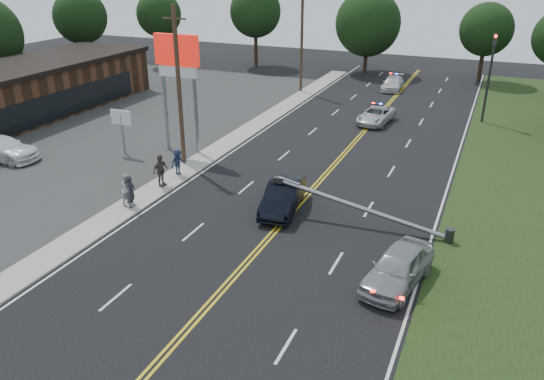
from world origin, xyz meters
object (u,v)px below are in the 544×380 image
at_px(traffic_signal, 490,71).
at_px(fallen_streetlight, 370,211).
at_px(utility_pole_far, 302,40).
at_px(crashed_sedan, 283,197).
at_px(pylon_sign, 178,65).
at_px(bystander_a, 131,191).
at_px(emergency_b, 393,83).
at_px(emergency_a, 376,115).
at_px(small_sign, 121,121).
at_px(utility_pole_mid, 179,87).
at_px(parked_car, 2,148).
at_px(waiting_sedan, 398,268).
at_px(bystander_c, 178,162).
at_px(bystander_d, 160,170).
at_px(bystander_b, 128,189).

relative_size(traffic_signal, fallen_streetlight, 0.75).
bearing_deg(fallen_streetlight, utility_pole_far, 117.24).
height_order(fallen_streetlight, crashed_sedan, fallen_streetlight).
relative_size(pylon_sign, bystander_a, 4.42).
bearing_deg(emergency_b, emergency_a, -87.62).
height_order(pylon_sign, small_sign, pylon_sign).
bearing_deg(small_sign, emergency_b, 63.79).
bearing_deg(fallen_streetlight, utility_pole_mid, 163.36).
height_order(traffic_signal, parked_car, traffic_signal).
bearing_deg(small_sign, waiting_sedan, -22.62).
relative_size(pylon_sign, bystander_c, 4.89).
xyz_separation_m(pylon_sign, bystander_d, (2.21, -5.95, -4.90)).
distance_m(emergency_b, bystander_c, 29.62).
xyz_separation_m(small_sign, bystander_a, (5.87, -6.96, -1.31)).
relative_size(small_sign, traffic_signal, 0.44).
relative_size(small_sign, parked_car, 0.58).
xyz_separation_m(parked_car, bystander_b, (12.37, -2.62, 0.23)).
bearing_deg(utility_pole_far, bystander_a, -87.89).
distance_m(crashed_sedan, emergency_b, 30.51).
bearing_deg(parked_car, waiting_sedan, -102.39).
xyz_separation_m(emergency_a, emergency_b, (-1.17, 12.41, 0.01)).
relative_size(small_sign, crashed_sedan, 0.66).
bearing_deg(crashed_sedan, bystander_d, 171.78).
relative_size(traffic_signal, bystander_a, 3.90).
xyz_separation_m(bystander_b, bystander_c, (0.14, 4.74, -0.07)).
bearing_deg(bystander_a, crashed_sedan, -84.18).
distance_m(pylon_sign, crashed_sedan, 12.66).
xyz_separation_m(crashed_sedan, bystander_a, (-7.56, -3.09, 0.25)).
relative_size(traffic_signal, bystander_d, 3.62).
height_order(utility_pole_far, emergency_b, utility_pole_far).
bearing_deg(bystander_b, parked_car, 77.47).
distance_m(small_sign, fallen_streetlight, 18.68).
height_order(pylon_sign, traffic_signal, pylon_sign).
distance_m(emergency_a, bystander_b, 22.75).
height_order(traffic_signal, fallen_streetlight, traffic_signal).
xyz_separation_m(parked_car, bystander_d, (12.56, 0.20, 0.32)).
bearing_deg(pylon_sign, utility_pole_far, 86.28).
relative_size(traffic_signal, utility_pole_mid, 0.70).
bearing_deg(small_sign, parked_car, -148.76).
xyz_separation_m(small_sign, utility_pole_mid, (4.80, 0.00, 2.75)).
relative_size(small_sign, utility_pole_mid, 0.31).
bearing_deg(waiting_sedan, emergency_b, 113.53).
height_order(bystander_b, bystander_c, bystander_b).
bearing_deg(emergency_b, pylon_sign, -114.30).
height_order(fallen_streetlight, bystander_a, bystander_a).
height_order(utility_pole_far, waiting_sedan, utility_pole_far).
relative_size(small_sign, waiting_sedan, 0.67).
bearing_deg(crashed_sedan, emergency_a, 78.49).
relative_size(utility_pole_far, bystander_b, 5.63).
distance_m(small_sign, waiting_sedan, 22.25).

